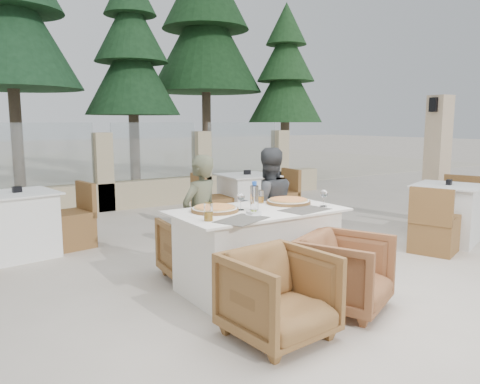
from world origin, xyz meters
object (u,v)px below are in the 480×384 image
diner_right (268,208)px  bg_table_b (247,199)px  beer_glass_left (208,212)px  armchair_near_right (345,272)px  wine_glass_corner (324,197)px  water_bottle (254,196)px  wine_glass_centre (241,200)px  pizza_left (215,208)px  bg_table_a (19,225)px  olive_dish (254,213)px  bg_table_c (447,214)px  beer_glass_right (261,197)px  armchair_near_left (279,296)px  armchair_far_right (241,238)px  armchair_far_left (197,248)px  diner_left (200,218)px  pizza_right (288,201)px

diner_right → bg_table_b: bearing=-102.6°
beer_glass_left → armchair_near_right: 1.27m
wine_glass_corner → bg_table_b: wine_glass_corner is taller
water_bottle → wine_glass_centre: water_bottle is taller
pizza_left → bg_table_b: 3.10m
water_bottle → beer_glass_left: (-0.60, -0.19, -0.06)m
beer_glass_left → bg_table_a: beer_glass_left is taller
beer_glass_left → wine_glass_corner: bearing=-1.3°
wine_glass_centre → olive_dish: bearing=-96.4°
water_bottle → olive_dish: 0.26m
wine_glass_corner → bg_table_c: wine_glass_corner is taller
beer_glass_right → diner_right: diner_right is taller
armchair_near_left → armchair_near_right: 0.82m
armchair_far_right → bg_table_c: 2.86m
beer_glass_left → diner_right: 1.32m
armchair_far_left → diner_left: (0.01, -0.06, 0.32)m
beer_glass_right → armchair_far_right: beer_glass_right is taller
olive_dish → diner_right: size_ratio=0.08×
armchair_near_left → beer_glass_left: bearing=96.8°
wine_glass_centre → olive_dish: wine_glass_centre is taller
wine_glass_centre → diner_right: 0.79m
pizza_left → wine_glass_centre: size_ratio=2.37×
pizza_right → water_bottle: water_bottle is taller
bg_table_b → bg_table_c: same height
pizza_left → armchair_far_left: pizza_left is taller
olive_dish → bg_table_a: olive_dish is taller
pizza_right → wine_glass_corner: 0.37m
beer_glass_right → olive_dish: (-0.41, -0.47, -0.04)m
bg_table_c → wine_glass_corner: bearing=166.1°
armchair_far_left → wine_glass_corner: bearing=145.1°
bg_table_c → beer_glass_right: bearing=155.4°
beer_glass_right → armchair_far_right: (0.12, 0.54, -0.57)m
beer_glass_right → armchair_near_left: bearing=-120.2°
armchair_far_right → beer_glass_left: bearing=58.8°
beer_glass_right → diner_left: size_ratio=0.10×
bg_table_c → pizza_left: bearing=158.4°
beer_glass_right → armchair_far_right: 0.79m
wine_glass_centre → armchair_far_right: wine_glass_centre is taller
pizza_left → beer_glass_right: (0.62, 0.14, 0.04)m
wine_glass_corner → armchair_near_right: bearing=-116.8°
beer_glass_right → armchair_near_right: size_ratio=0.19×
water_bottle → wine_glass_corner: (0.67, -0.22, -0.04)m
water_bottle → diner_left: (-0.30, 0.52, -0.27)m
olive_dish → armchair_near_left: bearing=-111.6°
beer_glass_right → beer_glass_left: bearing=-151.8°
armchair_near_right → bg_table_c: 2.91m
beer_glass_left → armchair_near_left: beer_glass_left is taller
pizza_right → diner_left: bearing=151.5°
wine_glass_centre → beer_glass_right: bearing=29.4°
pizza_right → diner_right: diner_right is taller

